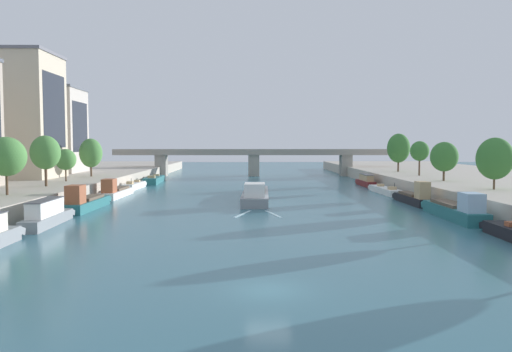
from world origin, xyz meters
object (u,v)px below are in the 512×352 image
moored_boat_left_far (134,186)px  bridge_far (254,158)px  moored_boat_right_end (414,197)px  moored_boat_right_near (366,181)px  moored_boat_left_end (154,180)px  tree_right_by_lamp (420,151)px  tree_right_far (399,148)px  moored_boat_left_downstream (47,215)px  moored_boat_left_midway (86,202)px  moored_boat_right_lone (455,210)px  tree_right_distant (444,157)px  moored_boat_left_lone (116,191)px  moored_boat_right_second (385,190)px  tree_left_by_lamp (6,157)px  tree_right_nearest (495,159)px  barge_midriver (255,194)px  tree_left_past_mid (45,153)px  tree_left_distant (91,153)px  tree_left_second (66,160)px

moored_boat_left_far → bridge_far: bearing=59.0°
moored_boat_right_end → moored_boat_right_near: moored_boat_right_end is taller
moored_boat_left_far → moored_boat_left_end: bearing=86.2°
tree_right_by_lamp → tree_right_far: size_ratio=0.79×
moored_boat_left_downstream → bridge_far: bridge_far is taller
moored_boat_left_midway → tree_right_by_lamp: 59.92m
moored_boat_left_far → moored_boat_right_lone: bearing=-40.4°
moored_boat_right_lone → tree_right_distant: (8.08, 24.04, 5.23)m
moored_boat_left_lone → moored_boat_right_second: (43.37, 5.62, -0.38)m
moored_boat_left_downstream → tree_left_by_lamp: bearing=136.6°
moored_boat_left_lone → moored_boat_left_downstream: bearing=-89.5°
tree_right_nearest → tree_left_by_lamp: bearing=-174.1°
moored_boat_left_far → tree_right_distant: (51.85, -13.23, 5.63)m
moored_boat_left_midway → tree_right_distant: bearing=17.2°
moored_boat_left_far → moored_boat_right_lone: size_ratio=0.75×
barge_midriver → tree_left_past_mid: tree_left_past_mid is taller
tree_right_far → moored_boat_left_end: bearing=178.7°
moored_boat_left_lone → tree_left_distant: bearing=121.4°
moored_boat_right_near → tree_left_second: (-51.50, -19.39, 4.84)m
tree_left_distant → tree_right_by_lamp: (59.93, 1.74, 0.30)m
moored_boat_left_lone → tree_left_second: 9.39m
tree_left_by_lamp → tree_right_far: bearing=38.6°
tree_right_far → moored_boat_right_end: bearing=-103.4°
moored_boat_left_end → moored_boat_right_end: moored_boat_right_end is taller
moored_boat_left_end → moored_boat_right_end: 57.05m
tree_right_by_lamp → bridge_far: tree_right_by_lamp is taller
moored_boat_left_lone → tree_left_second: bearing=174.1°
tree_left_second → tree_right_by_lamp: tree_right_by_lamp is taller
moored_boat_left_far → tree_left_second: (-7.51, -13.50, 5.21)m
tree_right_nearest → moored_boat_right_end: bearing=152.6°
moored_boat_left_downstream → tree_left_second: size_ratio=2.20×
moored_boat_right_near → tree_right_by_lamp: bearing=-33.5°
moored_boat_left_midway → tree_right_nearest: 52.18m
tree_right_distant → tree_left_past_mid: bearing=-171.1°
moored_boat_right_near → tree_left_second: size_ratio=2.11×
moored_boat_left_end → tree_left_second: bearing=-107.0°
moored_boat_left_lone → tree_left_past_mid: 12.60m
tree_left_second → moored_boat_left_downstream: bearing=-73.5°
moored_boat_right_second → tree_left_distant: (-51.19, 7.17, 6.10)m
tree_left_past_mid → moored_boat_right_second: bearing=15.2°
moored_boat_left_end → tree_right_far: size_ratio=1.71×
tree_left_second → tree_right_distant: 59.37m
tree_left_past_mid → bridge_far: 66.30m
moored_boat_right_second → bridge_far: (-21.59, 45.74, 4.01)m
tree_right_distant → moored_boat_right_second: bearing=150.6°
moored_boat_left_downstream → tree_right_distant: bearing=28.6°
moored_boat_right_lone → moored_boat_left_end: bearing=129.8°
moored_boat_left_far → tree_left_past_mid: bearing=-107.2°
moored_boat_right_lone → moored_boat_right_near: (0.21, 43.16, -0.03)m
moored_boat_left_midway → tree_left_by_lamp: tree_left_by_lamp is taller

